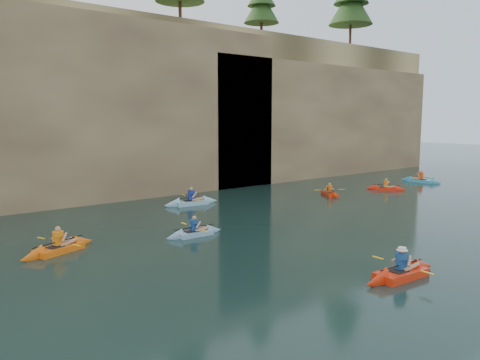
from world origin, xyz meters
TOP-DOWN VIEW (x-y plane):
  - ground at (0.00, 0.00)m, footprint 160.00×160.00m
  - cliff at (0.00, 30.00)m, footprint 70.00×16.00m
  - cliff_slab_center at (2.00, 22.60)m, footprint 24.00×2.40m
  - cliff_slab_east at (22.00, 22.60)m, footprint 26.00×2.40m
  - sea_cave_center at (-4.00, 21.95)m, footprint 3.50×1.00m
  - sea_cave_east at (10.00, 21.95)m, footprint 5.00×1.00m
  - main_kayaker at (2.88, 3.11)m, footprint 3.36×2.26m
  - kayaker_orange at (-4.70, 12.83)m, footprint 3.32×2.31m
  - kayaker_ltblue_near at (0.67, 11.71)m, footprint 2.78×2.17m
  - kayaker_red_far at (13.42, 15.09)m, footprint 1.93×2.76m
  - kayaker_ltblue_mid at (4.49, 17.89)m, footprint 3.47×2.52m
  - kayaker_blue_east at (23.84, 14.72)m, footprint 2.33×3.37m
  - kayaker_extra_east at (18.24, 14.10)m, footprint 1.97×2.64m

SIDE VIEW (x-z plane):
  - ground at x=0.00m, z-range 0.00..0.00m
  - kayaker_red_far at x=13.42m, z-range -0.39..0.64m
  - kayaker_extra_east at x=18.24m, z-range -0.39..0.64m
  - kayaker_ltblue_near at x=0.67m, z-range -0.41..0.68m
  - kayaker_blue_east at x=23.84m, z-range -0.44..0.73m
  - kayaker_orange at x=-4.70m, z-range -0.47..0.78m
  - kayaker_ltblue_mid at x=4.49m, z-range -0.49..0.81m
  - main_kayaker at x=2.88m, z-range -0.45..0.78m
  - sea_cave_center at x=-4.00m, z-range 0.00..3.20m
  - sea_cave_east at x=10.00m, z-range 0.00..4.50m
  - cliff_slab_east at x=22.00m, z-range 0.00..9.84m
  - cliff_slab_center at x=2.00m, z-range 0.00..11.40m
  - cliff at x=0.00m, z-range 0.00..12.00m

